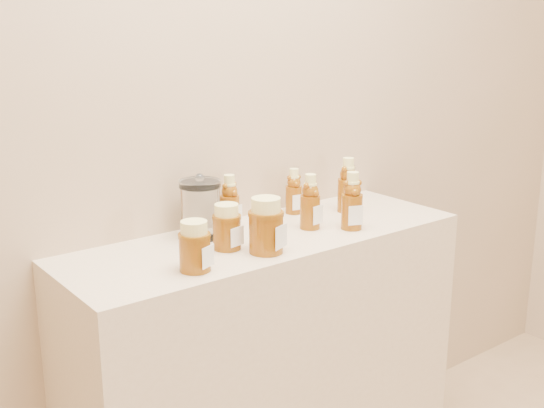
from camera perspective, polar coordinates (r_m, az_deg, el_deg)
wall_back at (r=2.01m, az=-3.98°, el=11.09°), size 3.50×0.02×2.70m
display_table at (r=2.12m, az=-0.40°, el=-14.32°), size 1.20×0.40×0.90m
bear_bottle_back_left at (r=1.99m, az=-3.57°, el=0.51°), size 0.07×0.07×0.18m
bear_bottle_back_mid at (r=2.14m, az=1.84°, el=1.34°), size 0.07×0.07×0.16m
bear_bottle_back_right at (r=2.16m, az=6.36°, el=1.89°), size 0.08×0.08×0.20m
bear_bottle_front_left at (r=1.98m, az=3.22°, el=0.50°), size 0.07×0.07×0.18m
bear_bottle_front_right at (r=1.98m, az=6.73°, el=0.59°), size 0.09×0.09×0.19m
honey_jar_left at (r=1.66m, az=-6.50°, el=-3.52°), size 0.10×0.10×0.13m
honey_jar_back at (r=1.81m, az=-3.80°, el=-1.90°), size 0.09×0.09×0.12m
honey_jar_front at (r=1.77m, az=-0.51°, el=-1.80°), size 0.12×0.12×0.15m
glass_canister at (r=1.91m, az=-6.01°, el=-0.22°), size 0.15×0.15×0.18m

